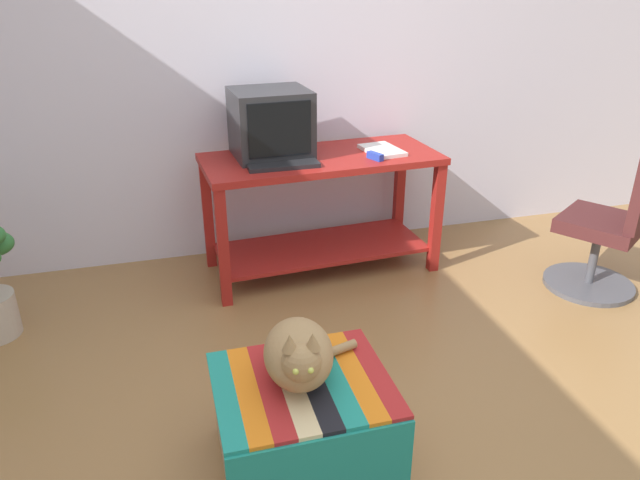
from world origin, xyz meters
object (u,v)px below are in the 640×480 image
(keyboard, at_px, (283,165))
(office_chair, at_px, (610,230))
(book, at_px, (382,150))
(cat, at_px, (299,354))
(desk, at_px, (321,193))
(tv_monitor, at_px, (271,124))
(ottoman_with_blanket, at_px, (303,423))
(stapler, at_px, (375,156))

(keyboard, bearing_deg, office_chair, -17.99)
(book, relative_size, cat, 0.70)
(desk, distance_m, keyboard, 0.39)
(office_chair, bearing_deg, tv_monitor, -57.87)
(keyboard, xyz_separation_m, ottoman_with_blanket, (-0.25, -1.42, -0.56))
(desk, distance_m, tv_monitor, 0.52)
(tv_monitor, height_order, cat, tv_monitor)
(keyboard, relative_size, cat, 0.96)
(ottoman_with_blanket, bearing_deg, stapler, 60.77)
(book, height_order, stapler, stapler)
(ottoman_with_blanket, bearing_deg, cat, 109.21)
(keyboard, distance_m, stapler, 0.55)
(tv_monitor, distance_m, cat, 1.71)
(ottoman_with_blanket, distance_m, office_chair, 2.21)
(office_chair, bearing_deg, ottoman_with_blanket, -11.05)
(tv_monitor, relative_size, office_chair, 0.52)
(ottoman_with_blanket, distance_m, cat, 0.30)
(tv_monitor, distance_m, office_chair, 2.05)
(stapler, bearing_deg, cat, -142.42)
(keyboard, relative_size, office_chair, 0.45)
(desk, distance_m, ottoman_with_blanket, 1.69)
(keyboard, distance_m, office_chair, 1.91)
(book, xyz_separation_m, ottoman_with_blanket, (-0.89, -1.55, -0.56))
(keyboard, bearing_deg, tv_monitor, 93.97)
(keyboard, height_order, office_chair, office_chair)
(tv_monitor, relative_size, keyboard, 1.15)
(stapler, bearing_deg, desk, 128.28)
(stapler, bearing_deg, office_chair, -47.32)
(tv_monitor, bearing_deg, office_chair, -27.52)
(tv_monitor, relative_size, book, 1.58)
(book, bearing_deg, ottoman_with_blanket, -127.25)
(keyboard, height_order, cat, keyboard)
(keyboard, relative_size, ottoman_with_blanket, 0.62)
(book, bearing_deg, keyboard, -176.18)
(keyboard, bearing_deg, book, 11.14)
(desk, height_order, keyboard, keyboard)
(desk, bearing_deg, keyboard, -153.68)
(ottoman_with_blanket, bearing_deg, keyboard, 80.11)
(desk, bearing_deg, book, -6.87)
(keyboard, height_order, stapler, stapler)
(book, bearing_deg, desk, 169.03)
(book, distance_m, stapler, 0.16)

